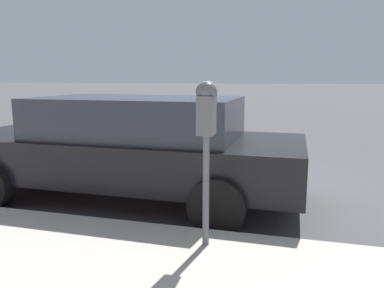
# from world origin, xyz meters

# --- Properties ---
(ground_plane) EXTENTS (220.00, 220.00, 0.00)m
(ground_plane) POSITION_xyz_m (0.00, 0.00, 0.00)
(ground_plane) COLOR #424244
(parking_meter) EXTENTS (0.21, 0.19, 1.50)m
(parking_meter) POSITION_xyz_m (-2.55, -0.40, 1.31)
(parking_meter) COLOR #4C5156
(parking_meter) RESTS_ON sidewalk
(car_black) EXTENTS (2.04, 4.85, 1.43)m
(car_black) POSITION_xyz_m (-1.01, 1.05, 0.76)
(car_black) COLOR black
(car_black) RESTS_ON ground_plane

